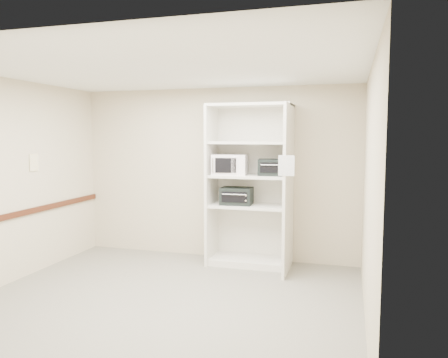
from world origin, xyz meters
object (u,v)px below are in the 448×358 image
(toaster_oven_upper, at_px, (273,167))
(toaster_oven_lower, at_px, (237,196))
(shelving_unit, at_px, (253,191))
(microwave, at_px, (230,165))

(toaster_oven_upper, height_order, toaster_oven_lower, toaster_oven_upper)
(toaster_oven_upper, xyz_separation_m, toaster_oven_lower, (-0.54, -0.03, -0.44))
(toaster_oven_upper, bearing_deg, shelving_unit, 170.76)
(shelving_unit, xyz_separation_m, microwave, (-0.34, -0.05, 0.39))
(microwave, distance_m, toaster_oven_upper, 0.64)
(shelving_unit, distance_m, toaster_oven_lower, 0.26)
(shelving_unit, xyz_separation_m, toaster_oven_upper, (0.30, -0.01, 0.36))
(shelving_unit, relative_size, toaster_oven_lower, 5.24)
(shelving_unit, bearing_deg, microwave, -171.09)
(toaster_oven_upper, bearing_deg, toaster_oven_lower, 176.38)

